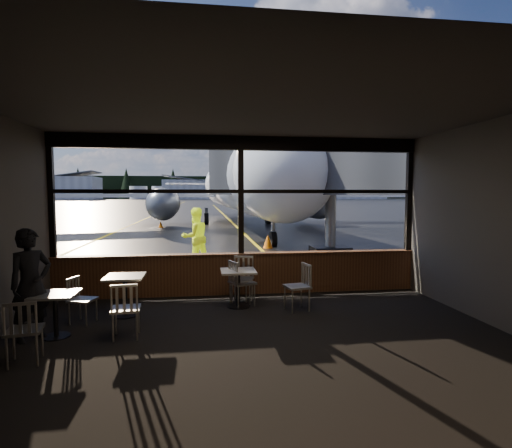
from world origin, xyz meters
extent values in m
plane|color=black|center=(0.00, 120.00, 0.00)|extent=(520.00, 520.00, 0.00)
cube|color=black|center=(0.00, -3.00, 0.01)|extent=(8.00, 6.00, 0.01)
cube|color=#38332D|center=(0.00, -3.00, 3.50)|extent=(8.00, 6.00, 0.04)
cube|color=#453E37|center=(4.00, -3.00, 1.75)|extent=(0.04, 6.00, 3.50)
cube|color=#453E37|center=(0.00, -6.00, 1.75)|extent=(8.00, 0.04, 3.50)
cube|color=#4F2B17|center=(0.00, 0.00, 0.45)|extent=(8.00, 0.28, 0.90)
cube|color=black|center=(0.00, 0.00, 3.35)|extent=(8.00, 0.18, 0.30)
cube|color=black|center=(-3.95, 0.00, 2.20)|extent=(0.12, 0.12, 2.60)
cube|color=black|center=(0.00, 0.00, 2.20)|extent=(0.12, 0.12, 2.60)
cube|color=black|center=(3.95, 0.00, 2.20)|extent=(0.12, 0.12, 2.60)
cube|color=black|center=(0.00, 0.00, 2.30)|extent=(8.00, 0.10, 0.08)
imported|color=black|center=(-3.45, -2.39, 0.86)|extent=(0.73, 0.74, 1.72)
imported|color=#BFF219|center=(-1.07, 3.64, 0.91)|extent=(1.11, 1.04, 1.82)
cone|color=orange|center=(1.85, 7.50, 0.28)|extent=(0.41, 0.41, 0.57)
cone|color=#EC4207|center=(-3.62, 18.56, 0.22)|extent=(0.32, 0.32, 0.44)
cylinder|color=silver|center=(-30.00, 182.00, 3.00)|extent=(8.00, 8.00, 6.00)
cylinder|color=silver|center=(-20.00, 182.00, 3.00)|extent=(8.00, 8.00, 6.00)
cylinder|color=silver|center=(-10.00, 182.00, 3.00)|extent=(8.00, 8.00, 6.00)
cube|color=black|center=(0.00, 210.00, 6.00)|extent=(360.00, 3.00, 12.00)
camera|label=1|loc=(-0.85, -8.78, 2.23)|focal=28.00mm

